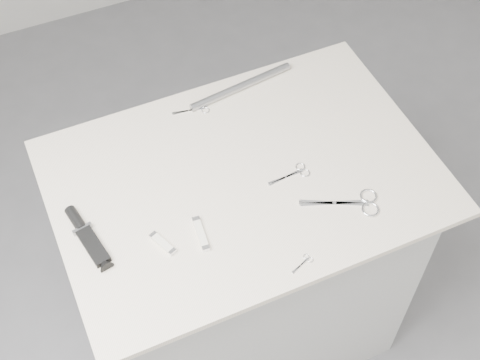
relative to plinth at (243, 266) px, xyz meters
name	(u,v)px	position (x,y,z in m)	size (l,w,h in m)	color
ground	(243,327)	(0.00, 0.00, -0.46)	(4.00, 4.00, 0.01)	slate
plinth	(243,266)	(0.00, 0.00, 0.00)	(0.90, 0.60, 0.90)	#B0B0AE
display_board	(244,178)	(0.00, 0.00, 0.46)	(1.00, 0.70, 0.02)	beige
large_shears	(357,203)	(0.22, -0.20, 0.47)	(0.20, 0.13, 0.01)	silver
embroidery_scissors_a	(295,173)	(0.12, -0.05, 0.47)	(0.12, 0.05, 0.00)	silver
embroidery_scissors_b	(197,109)	(-0.02, 0.27, 0.47)	(0.11, 0.05, 0.00)	silver
tiny_scissors	(304,262)	(0.02, -0.30, 0.47)	(0.06, 0.04, 0.00)	silver
sheathed_knife	(85,234)	(-0.43, -0.01, 0.48)	(0.06, 0.19, 0.02)	black
pocket_knife_a	(163,244)	(-0.27, -0.11, 0.47)	(0.04, 0.08, 0.01)	white
pocket_knife_b	(201,234)	(-0.17, -0.13, 0.48)	(0.03, 0.10, 0.01)	white
metal_rail	(241,86)	(0.12, 0.29, 0.48)	(0.02, 0.02, 0.33)	#93969B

